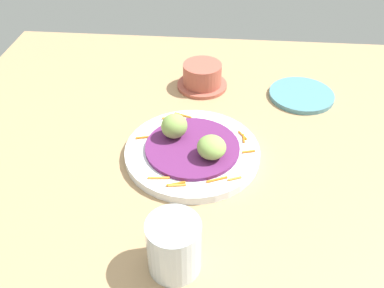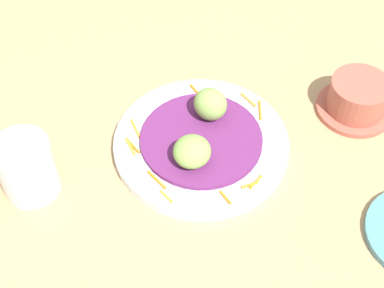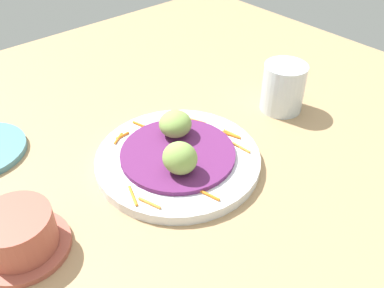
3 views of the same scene
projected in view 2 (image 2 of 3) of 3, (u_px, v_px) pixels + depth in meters
The scene contains 8 objects.
table_surface at pixel (172, 172), 79.99cm from camera, with size 110.00×110.00×2.00cm, color tan.
main_plate at pixel (201, 144), 80.86cm from camera, with size 24.91×24.91×1.61cm, color silver.
cabbage_bed at pixel (201, 139), 79.96cm from camera, with size 17.34×17.34×0.73cm, color #60235B.
carrot_garnish at pixel (195, 145), 79.46cm from camera, with size 22.47×21.21×0.40cm.
guac_scoop_left at pixel (210, 104), 80.52cm from camera, with size 4.93×4.52×4.74cm, color #84A851.
guac_scoop_center at pixel (192, 151), 75.48cm from camera, with size 5.19×5.10×3.98cm, color #84A851.
terracotta_bowl at pixel (357, 98), 84.15cm from camera, with size 11.43×11.43×5.70cm.
water_glass at pixel (27, 168), 73.74cm from camera, with size 7.49×7.49×8.66cm, color silver.
Camera 2 is at (46.59, -12.06, 65.07)cm, focal length 53.08 mm.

